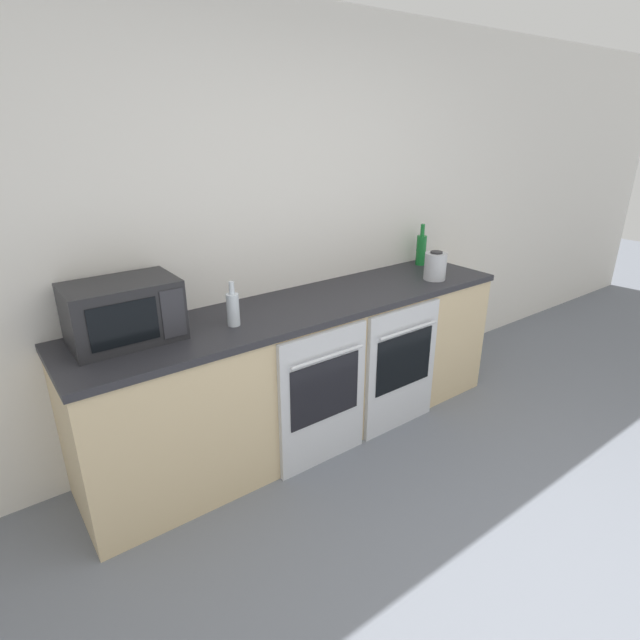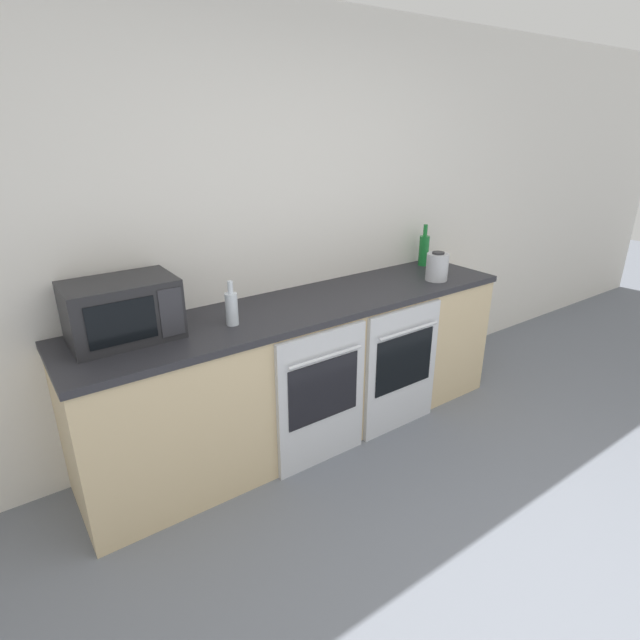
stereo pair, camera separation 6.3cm
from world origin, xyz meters
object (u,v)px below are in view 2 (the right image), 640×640
Objects in this scene: oven_left at (322,399)px; microwave at (122,310)px; oven_right at (402,369)px; kettle at (437,267)px; bottle_clear at (232,308)px; bottle_green at (424,249)px.

microwave is (-0.93, 0.41, 0.63)m from oven_left.
oven_right is 0.77m from kettle.
oven_left is 3.47× the size of bottle_clear.
oven_left is at bearing -23.85° from microwave.
kettle is at bearing -2.88° from bottle_clear.
oven_right is 1.05m from bottle_green.
bottle_green is (2.27, 0.11, -0.03)m from microwave.
bottle_green is at bearing 57.10° from kettle.
microwave reaches higher than kettle.
bottle_green reaches higher than bottle_clear.
oven_right is at bearing -142.83° from bottle_green.
oven_left and oven_right have the same top height.
bottle_clear is (-0.41, 0.27, 0.57)m from oven_left.
bottle_clear is 1.53m from kettle.
oven_left is at bearing 180.00° from oven_right.
oven_left is 2.74× the size of bottle_green.
bottle_green is (1.33, 0.52, 0.60)m from oven_left.
bottle_green is (0.69, 0.52, 0.60)m from oven_right.
kettle reaches higher than oven_right.
oven_right is 2.74× the size of bottle_green.
oven_right is 1.63× the size of microwave.
bottle_clear is 1.76m from bottle_green.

